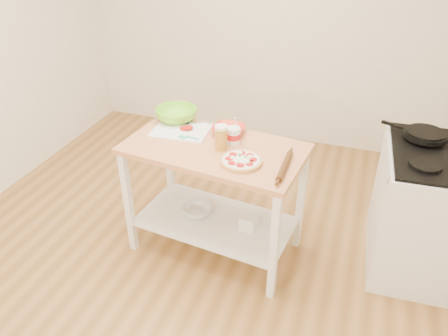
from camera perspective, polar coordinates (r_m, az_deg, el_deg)
The scene contains 15 objects.
room_shell at distance 2.64m, azimuth -6.37°, elevation 9.39°, with size 4.04×4.54×2.74m.
prep_island at distance 3.12m, azimuth -1.23°, elevation -1.17°, with size 1.30×0.80×0.90m.
gas_stove at distance 3.40m, azimuth 25.31°, elevation -5.19°, with size 0.76×0.87×1.11m.
skillet at distance 3.28m, azimuth 24.68°, elevation 4.00°, with size 0.44×0.29×0.03m.
pizza at distance 2.79m, azimuth 2.25°, elevation 0.96°, with size 0.27×0.27×0.04m.
cutting_board at distance 3.21m, azimuth -5.64°, elevation 4.97°, with size 0.42×0.33×0.04m.
spatula at distance 3.08m, azimuth -4.73°, elevation 4.01°, with size 0.16×0.05×0.01m.
knife at distance 3.29m, azimuth -4.63°, elevation 5.90°, with size 0.26×0.13×0.01m.
orange_bowl at distance 3.15m, azimuth 0.60°, elevation 4.96°, with size 0.23×0.23×0.06m, color red.
green_bowl at distance 3.35m, azimuth -6.24°, elevation 6.94°, with size 0.31×0.31×0.10m, color #75D124.
beer_pint at distance 2.92m, azimuth -0.37°, elevation 4.02°, with size 0.09×0.09×0.17m.
yogurt_tub at distance 3.00m, azimuth 1.25°, elevation 4.26°, with size 0.10×0.10×0.21m.
rolling_pin at distance 2.76m, azimuth 7.90°, elevation 0.25°, with size 0.04×0.04×0.34m, color #542F13.
shelf_glass_bowl at distance 3.39m, azimuth -3.53°, elevation -5.56°, with size 0.22×0.22×0.07m, color silver.
shelf_bin at distance 3.24m, azimuth 3.22°, elevation -7.10°, with size 0.11×0.11×0.11m, color white.
Camera 1 is at (1.07, -2.20, 2.34)m, focal length 35.00 mm.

